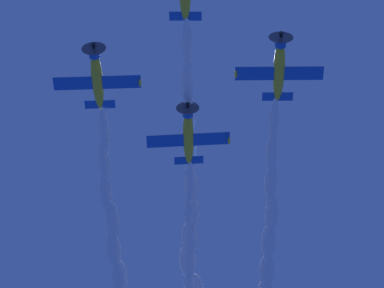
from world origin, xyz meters
name	(u,v)px	position (x,y,z in m)	size (l,w,h in m)	color
airplane_left_wingman	(279,68)	(-2.48, 11.38, 70.58)	(8.44, 9.43, 2.58)	gold
airplane_right_wingman	(97,78)	(-4.42, -7.80, 70.73)	(8.38, 9.43, 2.63)	gold
airplane_slot_tail	(188,135)	(-11.45, 2.12, 70.33)	(8.44, 9.43, 2.70)	gold
smoke_trail_lead	(192,238)	(-28.48, 3.09, 71.37)	(47.39, 4.55, 3.03)	white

